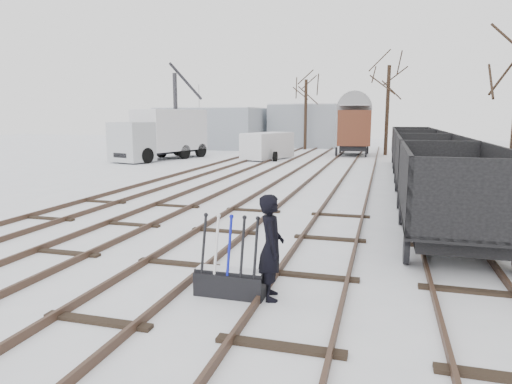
# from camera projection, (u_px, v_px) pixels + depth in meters

# --- Properties ---
(ground) EXTENTS (120.00, 120.00, 0.00)m
(ground) POSITION_uv_depth(u_px,v_px,m) (179.00, 265.00, 10.16)
(ground) COLOR white
(ground) RESTS_ON ground
(tracks) EXTENTS (13.90, 52.00, 0.16)m
(tracks) POSITION_uv_depth(u_px,v_px,m) (295.00, 180.00, 23.12)
(tracks) COLOR black
(tracks) RESTS_ON ground
(shed_left) EXTENTS (10.00, 8.00, 4.10)m
(shed_left) POSITION_uv_depth(u_px,v_px,m) (213.00, 128.00, 47.47)
(shed_left) COLOR #929BA4
(shed_left) RESTS_ON ground
(shed_right) EXTENTS (7.00, 6.00, 4.50)m
(shed_right) POSITION_uv_depth(u_px,v_px,m) (305.00, 125.00, 48.82)
(shed_right) COLOR #929BA4
(shed_right) RESTS_ON ground
(ground_frame) EXTENTS (1.30, 0.43, 1.49)m
(ground_frame) POSITION_uv_depth(u_px,v_px,m) (230.00, 281.00, 8.37)
(ground_frame) COLOR black
(ground_frame) RESTS_ON ground
(worker) EXTENTS (0.64, 0.80, 1.92)m
(worker) POSITION_uv_depth(u_px,v_px,m) (271.00, 247.00, 8.16)
(worker) COLOR black
(worker) RESTS_ON ground
(freight_wagon_a) EXTENTS (2.45, 6.13, 2.50)m
(freight_wagon_a) POSITION_uv_depth(u_px,v_px,m) (451.00, 208.00, 11.62)
(freight_wagon_a) COLOR black
(freight_wagon_a) RESTS_ON ground
(freight_wagon_b) EXTENTS (2.45, 6.13, 2.50)m
(freight_wagon_b) POSITION_uv_depth(u_px,v_px,m) (429.00, 176.00, 17.70)
(freight_wagon_b) COLOR black
(freight_wagon_b) RESTS_ON ground
(freight_wagon_c) EXTENTS (2.45, 6.13, 2.50)m
(freight_wagon_c) POSITION_uv_depth(u_px,v_px,m) (418.00, 161.00, 23.77)
(freight_wagon_c) COLOR black
(freight_wagon_c) RESTS_ON ground
(freight_wagon_d) EXTENTS (2.45, 6.13, 2.50)m
(freight_wagon_d) POSITION_uv_depth(u_px,v_px,m) (411.00, 152.00, 29.85)
(freight_wagon_d) COLOR black
(freight_wagon_d) RESTS_ON ground
(box_van_wagon) EXTENTS (3.30, 5.61, 4.11)m
(box_van_wagon) POSITION_uv_depth(u_px,v_px,m) (353.00, 126.00, 38.14)
(box_van_wagon) COLOR black
(box_van_wagon) RESTS_ON ground
(lorry) EXTENTS (4.25, 8.64, 3.76)m
(lorry) POSITION_uv_depth(u_px,v_px,m) (162.00, 134.00, 34.28)
(lorry) COLOR black
(lorry) RESTS_ON ground
(panel_van) EXTENTS (3.37, 4.97, 2.02)m
(panel_van) POSITION_uv_depth(u_px,v_px,m) (268.00, 146.00, 34.51)
(panel_van) COLOR silver
(panel_van) RESTS_ON ground
(crane) EXTENTS (2.05, 4.93, 8.26)m
(crane) POSITION_uv_depth(u_px,v_px,m) (177.00, 127.00, 44.50)
(crane) COLOR #2B2A2F
(crane) RESTS_ON ground
(tree_far_left) EXTENTS (0.30, 0.30, 6.72)m
(tree_far_left) POSITION_uv_depth(u_px,v_px,m) (306.00, 115.00, 44.36)
(tree_far_left) COLOR black
(tree_far_left) RESTS_ON ground
(tree_far_right) EXTENTS (0.30, 0.30, 7.37)m
(tree_far_right) POSITION_uv_depth(u_px,v_px,m) (387.00, 111.00, 37.89)
(tree_far_right) COLOR black
(tree_far_right) RESTS_ON ground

